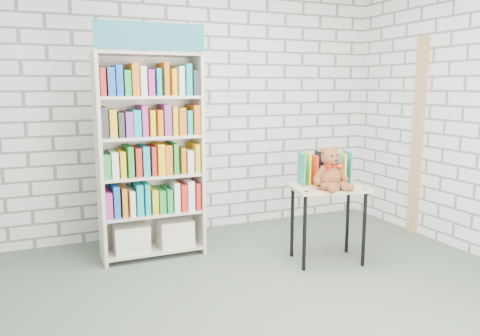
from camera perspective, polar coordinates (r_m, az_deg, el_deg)
name	(u,v)px	position (r m, az deg, el deg)	size (l,w,h in m)	color
ground	(272,303)	(3.63, 3.92, -16.12)	(4.50, 4.50, 0.00)	#495749
room_shell	(275,57)	(3.27, 4.29, 13.29)	(4.52, 4.02, 2.81)	silver
bookshelf	(150,155)	(4.39, -10.89, 1.61)	(0.95, 0.37, 2.13)	beige
display_table	(328,197)	(4.30, 10.69, -3.48)	(0.74, 0.58, 0.71)	tan
table_books	(325,169)	(4.35, 10.28, -0.15)	(0.49, 0.29, 0.27)	teal
teddy_bear	(331,172)	(4.15, 11.00, -0.49)	(0.34, 0.31, 0.37)	brown
door_trim	(418,137)	(5.38, 20.83, 3.50)	(0.05, 0.12, 2.10)	tan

